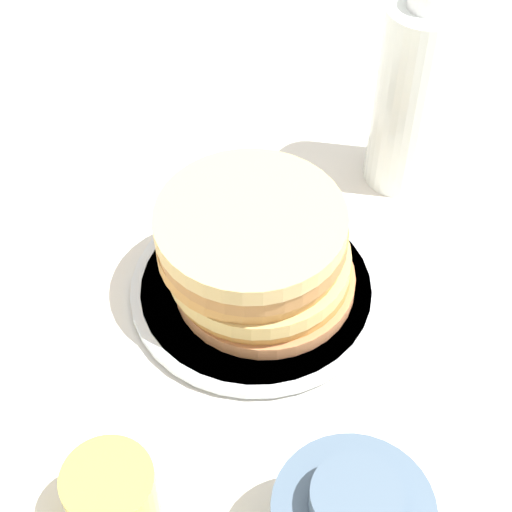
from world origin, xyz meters
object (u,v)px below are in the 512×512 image
at_px(juice_glass, 112,497).
at_px(water_bottle_mid, 412,96).
at_px(pancake_stack, 256,250).
at_px(plate, 256,289).

xyz_separation_m(juice_glass, water_bottle_mid, (0.34, -0.30, 0.07)).
relative_size(pancake_stack, water_bottle_mid, 0.81).
distance_m(plate, pancake_stack, 0.05).
distance_m(pancake_stack, water_bottle_mid, 0.22).
xyz_separation_m(plate, juice_glass, (-0.20, 0.13, 0.02)).
bearing_deg(juice_glass, pancake_stack, -33.05).
bearing_deg(water_bottle_mid, plate, 129.97).
xyz_separation_m(pancake_stack, water_bottle_mid, (0.14, -0.17, 0.04)).
height_order(juice_glass, water_bottle_mid, water_bottle_mid).
xyz_separation_m(plate, pancake_stack, (0.00, -0.00, 0.05)).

